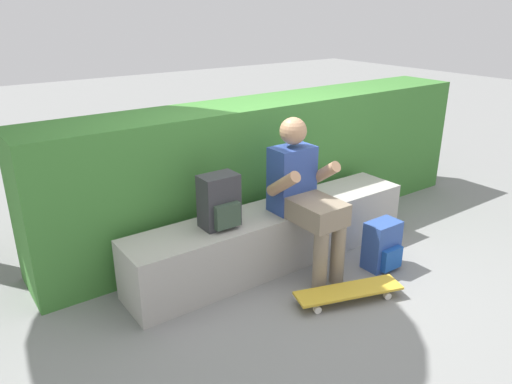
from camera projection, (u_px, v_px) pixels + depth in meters
The scene contains 7 objects.
ground_plane at pixel (304, 281), 3.80m from camera, with size 24.00×24.00×0.00m, color gray.
bench_main at pixel (275, 236), 4.00m from camera, with size 2.55×0.46×0.48m.
person_skater at pixel (304, 192), 3.74m from camera, with size 0.49×0.62×1.23m.
skateboard_near_person at pixel (349, 291), 3.52m from camera, with size 0.82×0.44×0.09m.
backpack_on_bench at pixel (220, 202), 3.55m from camera, with size 0.28×0.23×0.40m.
backpack_on_ground at pixel (382, 246), 3.93m from camera, with size 0.28×0.23×0.40m.
hedge_row at pixel (272, 164), 4.60m from camera, with size 4.48×0.61×1.22m.
Camera 1 is at (-2.23, -2.46, 2.02)m, focal length 34.10 mm.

